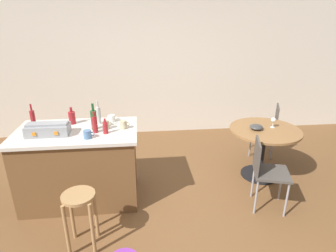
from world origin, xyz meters
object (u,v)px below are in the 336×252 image
object	(u,v)px
cup_0	(112,118)
cup_3	(107,125)
dining_table	(264,140)
bottle_1	(72,117)
folding_chair_far	(268,126)
bottle_4	(94,119)
wine_glass	(273,120)
toolbox	(48,129)
bottle_5	(105,128)
bottle_2	(95,124)
kitchen_island	(80,165)
bottle_0	(33,118)
cup_2	(88,134)
folding_chair_near	(266,169)
wooden_stool	(80,209)
serving_bowl	(256,127)
bottle_3	(98,115)
cup_1	(124,125)

from	to	relation	value
cup_0	cup_3	world-z (taller)	cup_3
dining_table	bottle_1	size ratio (longest dim) A/B	4.52
folding_chair_far	bottle_4	distance (m)	2.84
bottle_4	cup_0	world-z (taller)	bottle_4
wine_glass	toolbox	bearing A→B (deg)	-171.78
bottle_4	bottle_5	distance (m)	0.22
bottle_2	bottle_4	size ratio (longest dim) A/B	0.80
bottle_5	kitchen_island	bearing A→B (deg)	160.61
bottle_0	bottle_4	size ratio (longest dim) A/B	0.92
wine_glass	cup_3	bearing A→B (deg)	-172.39
cup_0	wine_glass	world-z (taller)	cup_0
cup_2	folding_chair_near	bearing A→B (deg)	-4.82
kitchen_island	cup_3	size ratio (longest dim) A/B	13.17
wooden_stool	serving_bowl	xyz separation A→B (m)	(2.21, 1.12, 0.32)
wooden_stool	folding_chair_far	distance (m)	3.24
dining_table	bottle_3	xyz separation A→B (m)	(-2.24, -0.06, 0.48)
bottle_0	cup_0	world-z (taller)	bottle_0
wine_glass	dining_table	bearing A→B (deg)	-158.05
bottle_2	folding_chair_near	bearing A→B (deg)	-9.65
folding_chair_far	bottle_1	world-z (taller)	bottle_1
dining_table	bottle_0	bearing A→B (deg)	-178.02
dining_table	cup_1	size ratio (longest dim) A/B	8.53
kitchen_island	wooden_stool	distance (m)	0.87
folding_chair_near	bottle_5	world-z (taller)	bottle_5
bottle_5	wine_glass	size ratio (longest dim) A/B	1.27
bottle_1	cup_3	xyz separation A→B (m)	(0.44, -0.22, -0.03)
bottle_4	cup_1	world-z (taller)	bottle_4
wooden_stool	bottle_1	size ratio (longest dim) A/B	2.88
cup_2	bottle_1	bearing A→B (deg)	118.43
wine_glass	cup_1	bearing A→B (deg)	-171.09
wine_glass	serving_bowl	xyz separation A→B (m)	(-0.26, -0.05, -0.07)
bottle_4	cup_3	size ratio (longest dim) A/B	2.92
folding_chair_near	bottle_0	bearing A→B (deg)	168.02
kitchen_island	bottle_1	distance (m)	0.60
bottle_5	folding_chair_far	bearing A→B (deg)	23.01
bottle_1	folding_chair_far	bearing A→B (deg)	13.27
bottle_0	bottle_4	bearing A→B (deg)	-10.45
dining_table	folding_chair_near	world-z (taller)	folding_chair_near
folding_chair_far	bottle_2	size ratio (longest dim) A/B	3.40
folding_chair_far	cup_0	size ratio (longest dim) A/B	6.89
wooden_stool	wine_glass	distance (m)	2.76
toolbox	bottle_4	bearing A→B (deg)	14.28
toolbox	cup_2	world-z (taller)	toolbox
wooden_stool	cup_2	world-z (taller)	cup_2
folding_chair_far	bottle_5	world-z (taller)	bottle_5
bottle_2	serving_bowl	size ratio (longest dim) A/B	1.42
bottle_0	wine_glass	world-z (taller)	bottle_0
bottle_2	bottle_5	bearing A→B (deg)	-19.83
bottle_1	cup_2	size ratio (longest dim) A/B	1.74
bottle_2	bottle_4	world-z (taller)	bottle_4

